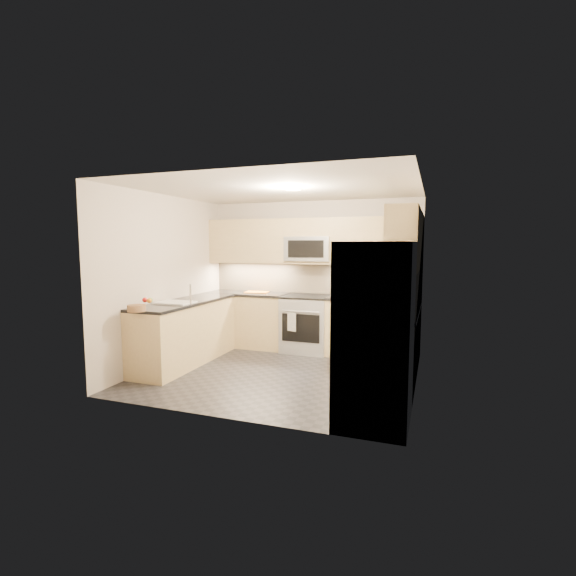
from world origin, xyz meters
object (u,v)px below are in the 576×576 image
object	(u,v)px
microwave	(309,249)
refrigerator	(375,333)
utensil_bowl	(387,293)
fruit_basket	(137,308)
gas_range	(307,324)
cutting_board	(257,292)

from	to	relation	value
microwave	refrigerator	distance (m)	3.04
microwave	refrigerator	size ratio (longest dim) A/B	0.42
utensil_bowl	fruit_basket	bearing A→B (deg)	-140.41
gas_range	utensil_bowl	xyz separation A→B (m)	(1.30, 0.01, 0.56)
refrigerator	fruit_basket	xyz separation A→B (m)	(-2.96, 0.11, 0.08)
microwave	utensil_bowl	world-z (taller)	microwave
microwave	utensil_bowl	distance (m)	1.47
refrigerator	cutting_board	xyz separation A→B (m)	(-2.39, 2.52, 0.05)
microwave	fruit_basket	xyz separation A→B (m)	(-1.51, -2.44, -0.72)
microwave	gas_range	bearing A→B (deg)	-90.00
gas_range	utensil_bowl	distance (m)	1.41
gas_range	cutting_board	distance (m)	1.06
refrigerator	cutting_board	distance (m)	3.47
gas_range	cutting_board	bearing A→B (deg)	174.53
microwave	utensil_bowl	size ratio (longest dim) A/B	2.73
refrigerator	utensil_bowl	distance (m)	2.44
gas_range	refrigerator	bearing A→B (deg)	-59.12
gas_range	microwave	size ratio (longest dim) A/B	1.20
refrigerator	fruit_basket	distance (m)	2.97
refrigerator	utensil_bowl	world-z (taller)	refrigerator
refrigerator	utensil_bowl	size ratio (longest dim) A/B	6.46
fruit_basket	gas_range	bearing A→B (deg)	56.77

